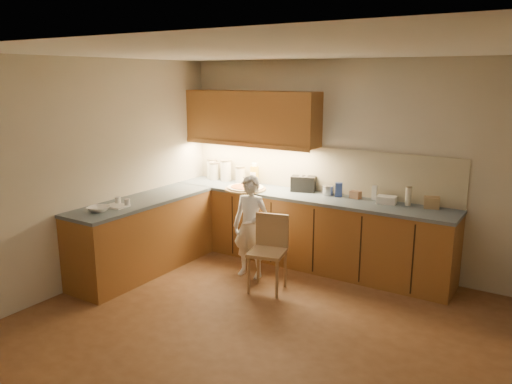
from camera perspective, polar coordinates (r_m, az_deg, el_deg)
room at (r=4.59m, az=0.42°, el=4.14°), size 4.54×4.50×2.62m
l_counter at (r=6.38m, az=-0.70°, el=-4.50°), size 3.77×2.62×0.92m
backsplash at (r=6.56m, az=6.83°, el=2.65°), size 3.75×0.02×0.58m
upper_cabinets at (r=6.78m, az=-0.57°, el=8.52°), size 1.95×0.36×0.73m
pizza_on_board at (r=6.60m, az=-1.21°, el=0.44°), size 0.55×0.55×0.22m
child at (r=6.01m, az=-0.61°, el=-4.00°), size 0.48×0.33×1.25m
wooden_chair at (r=5.70m, az=1.52°, el=-6.27°), size 0.47×0.47×0.86m
mixing_bowl at (r=5.82m, az=-17.54°, el=-1.87°), size 0.29×0.29×0.06m
canister_a at (r=7.37m, az=-5.11°, el=2.68°), size 0.14×0.14×0.28m
canister_b at (r=7.28m, az=-4.82°, el=2.42°), size 0.14×0.14×0.25m
canister_c at (r=7.17m, az=-3.46°, el=2.51°), size 0.16×0.16×0.31m
canister_d at (r=7.02m, az=-1.79°, el=2.01°), size 0.15×0.15×0.24m
oil_jug at (r=6.91m, az=-0.18°, el=1.99°), size 0.12×0.10×0.30m
toaster at (r=6.54m, az=5.43°, el=0.95°), size 0.35×0.26×0.20m
steel_pot at (r=6.38m, az=8.24°, el=0.22°), size 0.16×0.16×0.12m
blue_box at (r=6.30m, az=9.43°, el=0.26°), size 0.11×0.09×0.18m
card_box_a at (r=6.27m, az=11.30°, el=-0.30°), size 0.14×0.11×0.09m
white_bottle at (r=6.23m, az=13.38°, el=-0.09°), size 0.06×0.06×0.17m
flat_pack at (r=6.10m, az=14.70°, el=-0.87°), size 0.24×0.18×0.09m
tall_jar at (r=6.05m, az=17.02°, el=-0.42°), size 0.07×0.07×0.23m
card_box_b at (r=6.03m, az=19.44°, el=-1.15°), size 0.20×0.17×0.13m
dough_cloth at (r=5.98m, az=-15.64°, el=-1.55°), size 0.26×0.21×0.02m
spice_jar_a at (r=6.08m, az=-15.51°, el=-0.96°), size 0.08×0.08×0.09m
spice_jar_b at (r=5.96m, az=-14.50°, el=-1.18°), size 0.08×0.08×0.09m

